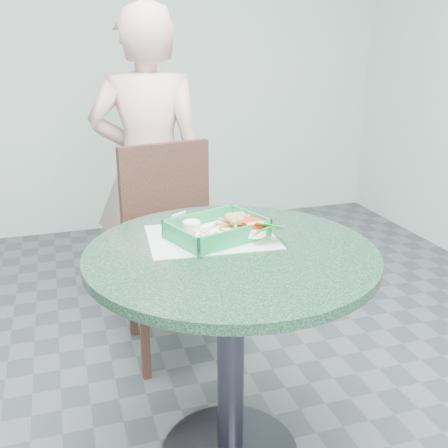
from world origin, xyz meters
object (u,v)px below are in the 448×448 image
object	(u,v)px
crab_sandwich	(236,230)
food_basket	(217,238)
dining_chair	(172,235)
diner_person	(149,167)
sauce_ramekin	(191,229)
cafe_table	(231,306)

from	to	relation	value
crab_sandwich	food_basket	bearing A→B (deg)	156.51
dining_chair	diner_person	world-z (taller)	diner_person
food_basket	crab_sandwich	world-z (taller)	crab_sandwich
dining_chair	food_basket	xyz separation A→B (m)	(0.00, -0.69, 0.23)
dining_chair	diner_person	xyz separation A→B (m)	(-0.04, 0.30, 0.25)
dining_chair	crab_sandwich	world-z (taller)	dining_chair
dining_chair	sauce_ramekin	size ratio (longest dim) A/B	16.90
diner_person	food_basket	xyz separation A→B (m)	(0.04, -0.99, -0.01)
cafe_table	crab_sandwich	xyz separation A→B (m)	(0.04, 0.08, 0.22)
food_basket	diner_person	bearing A→B (deg)	92.36
diner_person	food_basket	distance (m)	0.99
diner_person	crab_sandwich	size ratio (longest dim) A/B	14.26
diner_person	crab_sandwich	distance (m)	1.02
cafe_table	food_basket	world-z (taller)	food_basket
crab_sandwich	diner_person	bearing A→B (deg)	95.50
cafe_table	sauce_ramekin	xyz separation A→B (m)	(-0.09, 0.14, 0.22)
food_basket	sauce_ramekin	distance (m)	0.09
cafe_table	sauce_ramekin	distance (m)	0.27
cafe_table	food_basket	bearing A→B (deg)	96.71
dining_chair	food_basket	distance (m)	0.73
crab_sandwich	sauce_ramekin	world-z (taller)	crab_sandwich
cafe_table	dining_chair	bearing A→B (deg)	91.25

